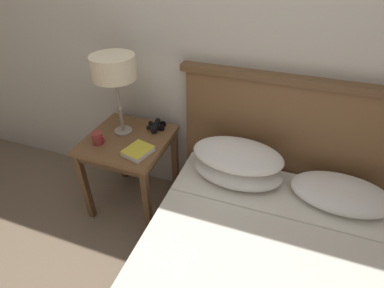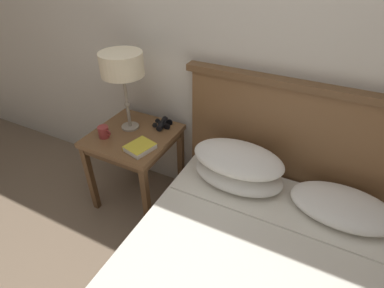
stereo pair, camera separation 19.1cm
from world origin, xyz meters
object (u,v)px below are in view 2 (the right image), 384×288
Objects in this scene: table_lamp at (122,66)px; book_on_nightstand at (140,147)px; binoculars_pair at (162,124)px; nightstand at (134,143)px; coffee_mug at (104,132)px.

book_on_nightstand is at bearing -41.54° from table_lamp.
table_lamp is 2.72× the size of book_on_nightstand.
nightstand is at bearing -127.07° from binoculars_pair.
book_on_nightstand is 0.32m from coffee_mug.
coffee_mug is (-0.15, -0.13, 0.13)m from nightstand.
binoculars_pair is 1.60× the size of coffee_mug.
coffee_mug is (-0.30, -0.31, 0.02)m from binoculars_pair.
coffee_mug is at bearing -114.60° from table_lamp.
book_on_nightstand is at bearing -40.78° from nightstand.
coffee_mug is (-0.09, -0.19, -0.44)m from table_lamp.
coffee_mug is at bearing 177.61° from book_on_nightstand.
book_on_nightstand is 2.04× the size of coffee_mug.
coffee_mug is at bearing -140.58° from nightstand.
nightstand is 0.24m from book_on_nightstand.
book_on_nightstand is (0.16, -0.14, 0.11)m from nightstand.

